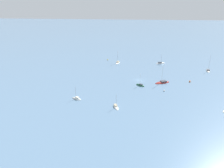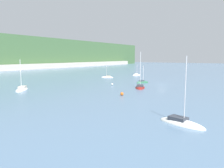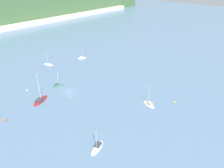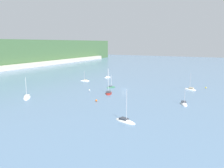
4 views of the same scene
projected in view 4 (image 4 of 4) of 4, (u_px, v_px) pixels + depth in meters
name	position (u px, v px, depth m)	size (l,w,h in m)	color
ground_plane	(124.00, 89.00, 115.92)	(600.00, 600.00, 0.00)	slate
sailboat_0	(109.00, 93.00, 106.00)	(9.25, 6.50, 12.62)	maroon
sailboat_1	(85.00, 81.00, 140.20)	(3.51, 6.30, 6.95)	white
sailboat_2	(111.00, 88.00, 119.12)	(5.02, 4.10, 7.76)	#2D6647
sailboat_3	(190.00, 89.00, 114.14)	(4.03, 6.55, 9.43)	white
sailboat_4	(125.00, 121.00, 67.97)	(4.27, 7.91, 11.12)	white
sailboat_5	(108.00, 77.00, 154.02)	(5.25, 3.58, 7.23)	white
sailboat_6	(27.00, 98.00, 97.28)	(8.41, 7.70, 10.17)	white
sailboat_7	(184.00, 104.00, 87.10)	(7.00, 4.23, 7.83)	silver
mooring_buoy_0	(96.00, 100.00, 91.31)	(0.87, 0.87, 0.87)	orange
mooring_buoy_1	(89.00, 90.00, 111.49)	(0.73, 0.73, 0.73)	white
mooring_buoy_2	(206.00, 88.00, 117.93)	(0.71, 0.71, 0.71)	yellow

